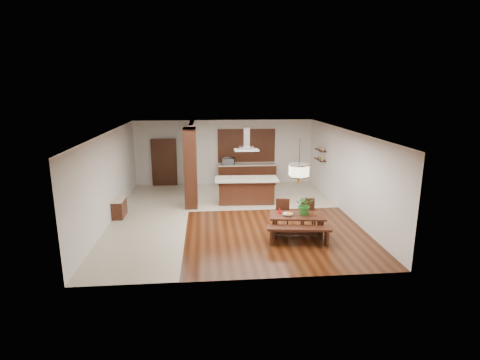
{
  "coord_description": "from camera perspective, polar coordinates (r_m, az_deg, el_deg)",
  "views": [
    {
      "loc": [
        -0.83,
        -12.26,
        4.28
      ],
      "look_at": [
        0.3,
        0.0,
        1.25
      ],
      "focal_mm": 28.0,
      "sensor_mm": 36.0,
      "label": 1
    }
  ],
  "objects": [
    {
      "name": "pendant_lantern",
      "position": [
        10.74,
        9.01,
        2.73
      ],
      "size": [
        0.64,
        0.64,
        1.31
      ],
      "primitive_type": null,
      "color": "#FFF5C3",
      "rests_on": "room_shell"
    },
    {
      "name": "hallway_console",
      "position": [
        13.41,
        -17.9,
        -4.07
      ],
      "size": [
        0.37,
        0.88,
        0.63
      ],
      "primitive_type": "cube",
      "color": "black",
      "rests_on": "ground"
    },
    {
      "name": "island_cup",
      "position": [
        14.09,
        2.74,
        0.45
      ],
      "size": [
        0.14,
        0.14,
        0.09
      ],
      "primitive_type": "imported",
      "rotation": [
        0.0,
        0.0,
        -0.31
      ],
      "color": "white",
      "rests_on": "kitchen_island"
    },
    {
      "name": "room_shell",
      "position": [
        12.48,
        -1.37,
        3.59
      ],
      "size": [
        9.0,
        9.04,
        2.92
      ],
      "color": "#331609",
      "rests_on": "ground"
    },
    {
      "name": "kitchen_island",
      "position": [
        14.22,
        0.96,
        -1.57
      ],
      "size": [
        2.41,
        1.14,
        0.98
      ],
      "rotation": [
        0.0,
        0.0,
        -0.05
      ],
      "color": "black",
      "rests_on": "ground"
    },
    {
      "name": "fruit_bowl",
      "position": [
        11.03,
        7.29,
        -5.24
      ],
      "size": [
        0.36,
        0.36,
        0.07
      ],
      "primitive_type": "imported",
      "rotation": [
        0.0,
        0.0,
        -0.4
      ],
      "color": "beige",
      "rests_on": "dining_table"
    },
    {
      "name": "dining_bench",
      "position": [
        10.75,
        8.94,
        -8.36
      ],
      "size": [
        1.82,
        0.63,
        0.5
      ],
      "primitive_type": null,
      "rotation": [
        0.0,
        0.0,
        -0.14
      ],
      "color": "black",
      "rests_on": "ground"
    },
    {
      "name": "gold_ornament",
      "position": [
        11.13,
        11.5,
        -5.17
      ],
      "size": [
        0.07,
        0.07,
        0.09
      ],
      "primitive_type": "cylinder",
      "rotation": [
        0.0,
        0.0,
        0.08
      ],
      "color": "gold",
      "rests_on": "dining_table"
    },
    {
      "name": "tile_kitchen",
      "position": [
        15.5,
        2.65,
        -2.19
      ],
      "size": [
        5.5,
        4.0,
        0.01
      ],
      "primitive_type": "cube",
      "color": "beige",
      "rests_on": "ground"
    },
    {
      "name": "dining_chair_right",
      "position": [
        11.71,
        10.37,
        -5.32
      ],
      "size": [
        0.47,
        0.47,
        0.97
      ],
      "primitive_type": null,
      "rotation": [
        0.0,
        0.0,
        -0.1
      ],
      "color": "black",
      "rests_on": "ground"
    },
    {
      "name": "shelf_upper",
      "position": [
        15.78,
        12.17,
        4.48
      ],
      "size": [
        0.26,
        0.9,
        0.04
      ],
      "primitive_type": "cube",
      "color": "black",
      "rests_on": "room_shell"
    },
    {
      "name": "kitchen_window",
      "position": [
        17.01,
        0.97,
        5.28
      ],
      "size": [
        2.6,
        0.08,
        1.5
      ],
      "primitive_type": "cube",
      "color": "brown",
      "rests_on": "room_shell"
    },
    {
      "name": "dining_table",
      "position": [
        11.2,
        8.67,
        -6.12
      ],
      "size": [
        1.69,
        1.01,
        0.66
      ],
      "rotation": [
        0.0,
        0.0,
        -0.14
      ],
      "color": "black",
      "rests_on": "ground"
    },
    {
      "name": "dining_chair_left",
      "position": [
        11.63,
        6.46,
        -5.35
      ],
      "size": [
        0.51,
        0.51,
        0.95
      ],
      "primitive_type": null,
      "rotation": [
        0.0,
        0.0,
        -0.23
      ],
      "color": "black",
      "rests_on": "ground"
    },
    {
      "name": "tile_hallway",
      "position": [
        13.12,
        -13.45,
        -5.58
      ],
      "size": [
        2.5,
        9.0,
        0.01
      ],
      "primitive_type": "cube",
      "color": "beige",
      "rests_on": "ground"
    },
    {
      "name": "rear_counter",
      "position": [
        16.99,
        1.05,
        0.89
      ],
      "size": [
        2.6,
        0.62,
        0.95
      ],
      "color": "black",
      "rests_on": "ground"
    },
    {
      "name": "range_hood",
      "position": [
        13.84,
        0.99,
        6.29
      ],
      "size": [
        0.9,
        0.55,
        0.87
      ],
      "primitive_type": null,
      "color": "silver",
      "rests_on": "room_shell"
    },
    {
      "name": "shelf_lower",
      "position": [
        15.85,
        12.1,
        3.05
      ],
      "size": [
        0.26,
        0.9,
        0.04
      ],
      "primitive_type": "cube",
      "color": "black",
      "rests_on": "room_shell"
    },
    {
      "name": "soffit_band",
      "position": [
        12.36,
        -1.4,
        7.35
      ],
      "size": [
        8.0,
        9.0,
        0.02
      ],
      "primitive_type": "cube",
      "color": "#37180D",
      "rests_on": "room_shell"
    },
    {
      "name": "partition_stub",
      "position": [
        15.82,
        -7.26,
        3.42
      ],
      "size": [
        0.18,
        2.4,
        2.9
      ],
      "primitive_type": "cube",
      "color": "silver",
      "rests_on": "ground"
    },
    {
      "name": "napkin_cone",
      "position": [
        11.16,
        6.04,
        -4.61
      ],
      "size": [
        0.13,
        0.13,
        0.2
      ],
      "primitive_type": "cone",
      "rotation": [
        0.0,
        0.0,
        0.04
      ],
      "color": "#B40C0F",
      "rests_on": "dining_table"
    },
    {
      "name": "foliage_plant",
      "position": [
        11.13,
        9.84,
        -3.75
      ],
      "size": [
        0.58,
        0.52,
        0.59
      ],
      "primitive_type": "imported",
      "rotation": [
        0.0,
        0.0,
        -0.12
      ],
      "color": "#287326",
      "rests_on": "dining_table"
    },
    {
      "name": "microwave",
      "position": [
        16.77,
        -1.75,
        2.89
      ],
      "size": [
        0.6,
        0.47,
        0.29
      ],
      "primitive_type": "imported",
      "rotation": [
        0.0,
        0.0,
        -0.24
      ],
      "color": "silver",
      "rests_on": "rear_counter"
    },
    {
      "name": "hallway_doorway",
      "position": [
        17.07,
        -11.47,
        2.65
      ],
      "size": [
        1.1,
        0.2,
        2.1
      ],
      "primitive_type": "cube",
      "color": "black",
      "rests_on": "ground"
    },
    {
      "name": "partition_pier",
      "position": [
        13.76,
        -7.53,
        1.84
      ],
      "size": [
        0.45,
        1.0,
        2.9
      ],
      "primitive_type": "cube",
      "color": "black",
      "rests_on": "ground"
    }
  ]
}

